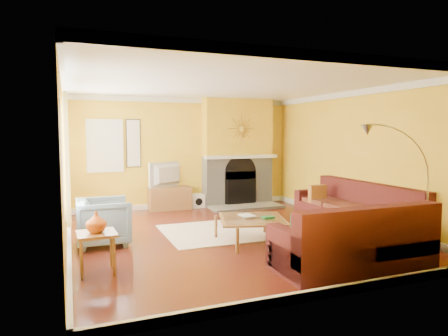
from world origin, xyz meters
name	(u,v)px	position (x,y,z in m)	size (l,w,h in m)	color
floor	(230,235)	(0.00, 0.00, -0.01)	(5.50, 6.00, 0.02)	#612214
ceiling	(230,83)	(0.00, 0.00, 2.71)	(5.50, 6.00, 0.02)	white
wall_back	(184,153)	(0.00, 3.01, 1.35)	(5.50, 0.02, 2.70)	yellow
wall_front	(335,178)	(0.00, -3.01, 1.35)	(5.50, 0.02, 2.70)	yellow
wall_left	(64,165)	(-2.76, 0.00, 1.35)	(0.02, 6.00, 2.70)	yellow
wall_right	(355,157)	(2.76, 0.00, 1.35)	(0.02, 6.00, 2.70)	yellow
baseboard	(230,231)	(0.00, 0.00, 0.06)	(5.50, 6.00, 0.12)	white
crown_molding	(230,87)	(0.00, 0.00, 2.64)	(5.50, 6.00, 0.12)	white
window_left_near	(66,152)	(-2.72, 1.30, 1.50)	(0.06, 1.22, 1.72)	white
window_left_far	(66,157)	(-2.72, -0.60, 1.50)	(0.06, 1.22, 1.72)	white
window_back	(105,146)	(-1.90, 2.96, 1.55)	(0.82, 0.06, 1.22)	white
wall_art	(133,143)	(-1.25, 2.97, 1.60)	(0.34, 0.04, 1.14)	white
fireplace	(238,152)	(1.35, 2.80, 1.35)	(1.80, 0.40, 2.70)	gray
mantel	(241,157)	(1.35, 2.56, 1.25)	(1.92, 0.22, 0.08)	white
hearth	(246,207)	(1.35, 2.25, 0.03)	(1.80, 0.70, 0.06)	gray
sunburst	(241,129)	(1.35, 2.57, 1.95)	(0.70, 0.04, 0.70)	olive
rug	(229,231)	(0.08, 0.26, 0.01)	(2.40, 1.80, 0.02)	beige
sectional_sofa	(320,215)	(1.27, -0.93, 0.45)	(2.96, 3.54, 0.90)	#511B1A
coffee_table	(252,230)	(0.17, -0.60, 0.21)	(1.07, 1.07, 0.42)	white
media_console	(170,198)	(-0.45, 2.77, 0.28)	(1.00, 0.45, 0.55)	brown
tv	(169,174)	(-0.45, 2.77, 0.85)	(1.03, 0.14, 0.59)	black
subwoofer	(197,201)	(0.25, 2.79, 0.17)	(0.33, 0.33, 0.33)	white
armchair	(104,222)	(-2.18, 0.16, 0.39)	(0.83, 0.85, 0.77)	slate
side_table	(97,253)	(-2.37, -1.20, 0.27)	(0.49, 0.49, 0.54)	brown
vase	(96,222)	(-2.37, -1.20, 0.68)	(0.27, 0.27, 0.28)	#C9551B
book	(241,216)	(0.01, -0.49, 0.44)	(0.22, 0.30, 0.03)	white
arc_lamp	(400,194)	(1.71, -2.24, 0.97)	(1.26, 0.36, 1.95)	silver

